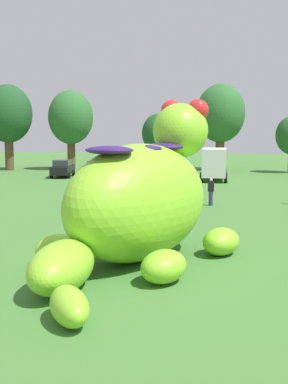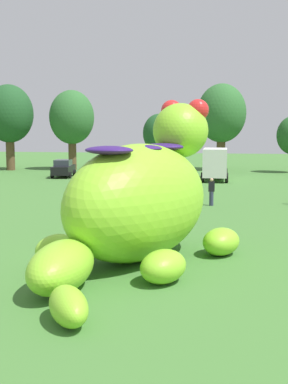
% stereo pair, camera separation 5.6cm
% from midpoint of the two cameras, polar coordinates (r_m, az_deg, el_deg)
% --- Properties ---
extents(ground_plane, '(160.00, 160.00, 0.00)m').
position_cam_midpoint_polar(ground_plane, '(18.49, -5.12, -7.56)').
color(ground_plane, '#427533').
extents(giant_inflatable_creature, '(7.58, 11.87, 5.93)m').
position_cam_midpoint_polar(giant_inflatable_creature, '(17.91, -0.40, -0.94)').
color(giant_inflatable_creature, '#8CD12D').
rests_on(giant_inflatable_creature, ground).
extents(car_black, '(2.32, 4.28, 1.72)m').
position_cam_midpoint_polar(car_black, '(49.49, -9.21, 2.69)').
color(car_black, black).
rests_on(car_black, ground).
extents(car_orange, '(2.39, 4.31, 1.72)m').
position_cam_midpoint_polar(car_orange, '(47.86, -5.38, 2.60)').
color(car_orange, orange).
rests_on(car_orange, ground).
extents(car_blue, '(2.10, 4.18, 1.72)m').
position_cam_midpoint_polar(car_blue, '(47.86, -1.05, 2.63)').
color(car_blue, '#2347B7').
rests_on(car_blue, ground).
extents(box_truck, '(2.38, 6.40, 2.95)m').
position_cam_midpoint_polar(box_truck, '(46.45, 8.22, 3.33)').
color(box_truck, silver).
rests_on(box_truck, ground).
extents(tree_left, '(5.48, 5.48, 9.73)m').
position_cam_midpoint_polar(tree_left, '(59.13, -15.21, 8.60)').
color(tree_left, brown).
rests_on(tree_left, ground).
extents(tree_mid_left, '(5.16, 5.16, 9.15)m').
position_cam_midpoint_polar(tree_mid_left, '(58.43, -8.27, 8.43)').
color(tree_mid_left, brown).
rests_on(tree_mid_left, ground).
extents(tree_centre_left, '(3.61, 3.61, 6.41)m').
position_cam_midpoint_polar(tree_centre_left, '(56.31, 1.75, 6.72)').
color(tree_centre_left, brown).
rests_on(tree_centre_left, ground).
extents(tree_centre, '(5.53, 5.53, 9.81)m').
position_cam_midpoint_polar(tree_centre, '(57.63, 8.93, 8.86)').
color(tree_centre, brown).
rests_on(tree_centre, ground).
extents(spectator_mid_field, '(0.38, 0.26, 1.71)m').
position_cam_midpoint_polar(spectator_mid_field, '(30.95, 7.80, 0.01)').
color(spectator_mid_field, '#2D334C').
rests_on(spectator_mid_field, ground).
extents(spectator_by_cars, '(0.38, 0.26, 1.71)m').
position_cam_midpoint_polar(spectator_by_cars, '(36.78, -0.93, 1.22)').
color(spectator_by_cars, '#2D334C').
rests_on(spectator_by_cars, ground).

